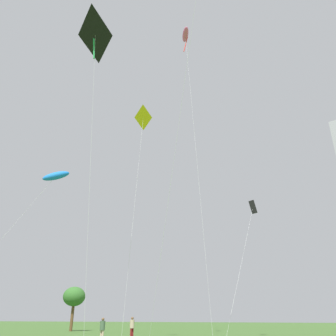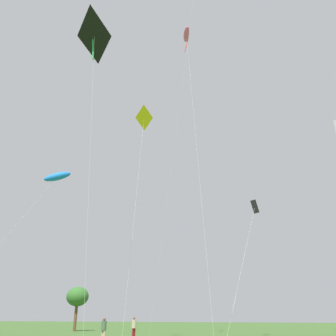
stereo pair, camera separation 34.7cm
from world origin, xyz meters
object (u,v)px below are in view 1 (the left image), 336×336
kite_flying_0 (143,119)px  kite_flying_2 (185,35)px  kite_flying_7 (95,36)px  person_standing_0 (132,326)px  kite_flying_5 (253,207)px  park_tree_0 (74,297)px  kite_flying_3 (56,176)px  person_standing_2 (102,328)px

kite_flying_0 → kite_flying_2: bearing=50.1°
kite_flying_7 → kite_flying_0: bearing=98.1°
person_standing_0 → kite_flying_2: 33.41m
person_standing_0 → kite_flying_5: (11.39, 4.70, 11.46)m
kite_flying_5 → kite_flying_7: size_ratio=0.65×
kite_flying_0 → kite_flying_2: (3.45, 4.12, 13.79)m
person_standing_0 → kite_flying_0: 19.74m
person_standing_0 → kite_flying_5: size_ratio=0.14×
kite_flying_0 → park_tree_0: size_ratio=3.48×
kite_flying_2 → kite_flying_5: bearing=42.0°
kite_flying_2 → kite_flying_7: (-1.78, -15.75, -14.26)m
park_tree_0 → kite_flying_5: bearing=-19.2°
kite_flying_2 → kite_flying_3: bearing=-147.6°
person_standing_0 → kite_flying_2: size_ratio=0.05×
kite_flying_0 → kite_flying_3: kite_flying_0 is taller
kite_flying_5 → kite_flying_0: bearing=-134.6°
park_tree_0 → kite_flying_0: bearing=-44.4°
person_standing_2 → kite_flying_7: (4.47, -11.27, 18.66)m
person_standing_0 → park_tree_0: park_tree_0 is taller
kite_flying_0 → kite_flying_3: 10.14m
kite_flying_5 → park_tree_0: size_ratio=2.21×
kite_flying_2 → kite_flying_3: size_ratio=2.34×
kite_flying_2 → kite_flying_7: 21.32m
kite_flying_2 → park_tree_0: size_ratio=5.70×
person_standing_2 → kite_flying_2: 33.81m
kite_flying_0 → kite_flying_7: size_ratio=1.03×
person_standing_0 → kite_flying_0: (2.48, -4.34, 19.09)m
kite_flying_3 → kite_flying_7: kite_flying_7 is taller
kite_flying_3 → park_tree_0: 26.39m
person_standing_0 → kite_flying_7: size_ratio=0.09×
kite_flying_5 → park_tree_0: bearing=160.8°
kite_flying_3 → kite_flying_7: bearing=-44.0°
person_standing_0 → park_tree_0: bearing=69.4°
kite_flying_0 → kite_flying_5: size_ratio=1.57×
kite_flying_5 → person_standing_0: bearing=-157.6°
kite_flying_3 → kite_flying_5: size_ratio=1.10×
kite_flying_2 → park_tree_0: 39.95m
person_standing_2 → kite_flying_7: kite_flying_7 is taller
person_standing_0 → kite_flying_5: bearing=-47.3°
person_standing_2 → kite_flying_0: 19.34m
person_standing_2 → kite_flying_5: 18.92m
person_standing_2 → park_tree_0: park_tree_0 is taller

